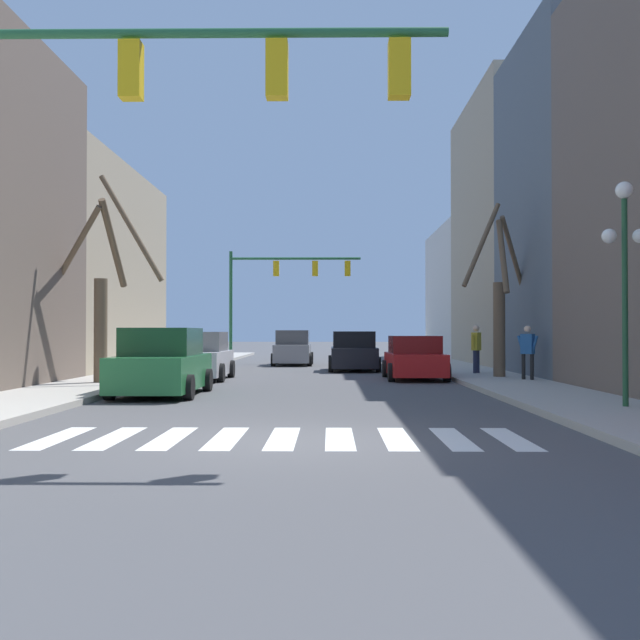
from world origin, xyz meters
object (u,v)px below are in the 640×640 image
object	(u,v)px
street_lamp_right_corner	(625,248)
car_parked_right_mid	(414,359)
car_parked_left_near	(201,357)
street_tree_left_mid	(500,302)
pedestrian_on_right_sidewalk	(476,345)
street_tree_right_mid	(103,293)
traffic_signal_near	(140,118)
car_at_intersection	(293,349)
pedestrian_crossing_street	(528,348)
car_parked_right_far	(354,353)
traffic_signal_far	(280,280)
car_parked_right_near	(162,364)

from	to	relation	value
street_lamp_right_corner	car_parked_right_mid	xyz separation A→B (m)	(-3.09, 11.20, -2.71)
street_lamp_right_corner	car_parked_left_near	xyz separation A→B (m)	(-10.69, 10.85, -2.65)
street_lamp_right_corner	street_tree_left_mid	world-z (taller)	street_tree_left_mid
pedestrian_on_right_sidewalk	street_lamp_right_corner	bearing A→B (deg)	35.78
pedestrian_on_right_sidewalk	street_tree_right_mid	world-z (taller)	street_tree_right_mid
traffic_signal_near	car_parked_left_near	world-z (taller)	traffic_signal_near
car_at_intersection	pedestrian_crossing_street	world-z (taller)	pedestrian_crossing_street
car_parked_left_near	pedestrian_crossing_street	size ratio (longest dim) A/B	2.45
car_at_intersection	car_parked_right_far	bearing A→B (deg)	27.42
car_parked_right_mid	street_tree_right_mid	bearing A→B (deg)	110.14
car_parked_right_mid	car_parked_left_near	bearing A→B (deg)	92.69
car_at_intersection	traffic_signal_near	bearing A→B (deg)	-1.90
traffic_signal_near	traffic_signal_far	bearing A→B (deg)	89.93
car_at_intersection	street_tree_right_mid	size ratio (longest dim) A/B	0.66
car_parked_right_near	pedestrian_crossing_street	xyz separation A→B (m)	(10.90, 4.41, 0.35)
car_parked_right_mid	street_tree_right_mid	size ratio (longest dim) A/B	0.68
street_lamp_right_corner	car_parked_right_near	xyz separation A→B (m)	(-10.61, 4.33, -2.60)
street_tree_left_mid	traffic_signal_far	bearing A→B (deg)	119.85
traffic_signal_far	car_parked_right_mid	size ratio (longest dim) A/B	1.67
car_at_intersection	traffic_signal_far	bearing A→B (deg)	-162.90
traffic_signal_near	pedestrian_on_right_sidewalk	size ratio (longest dim) A/B	4.04
car_parked_right_near	pedestrian_crossing_street	distance (m)	11.76
car_parked_left_near	car_at_intersection	bearing A→B (deg)	-12.75
traffic_signal_far	car_parked_right_far	bearing A→B (deg)	-65.84
car_parked_right_far	traffic_signal_near	bearing A→B (deg)	169.97
pedestrian_on_right_sidewalk	street_tree_left_mid	distance (m)	2.68
car_at_intersection	pedestrian_on_right_sidewalk	distance (m)	12.52
traffic_signal_near	car_parked_right_mid	distance (m)	17.39
pedestrian_crossing_street	car_parked_right_far	bearing A→B (deg)	166.28
pedestrian_on_right_sidewalk	car_parked_left_near	bearing A→B (deg)	-47.14
street_tree_right_mid	car_parked_right_far	bearing A→B (deg)	49.69
traffic_signal_far	street_lamp_right_corner	size ratio (longest dim) A/B	1.55
car_parked_left_near	pedestrian_on_right_sidewalk	world-z (taller)	pedestrian_on_right_sidewalk
pedestrian_on_right_sidewalk	traffic_signal_near	bearing A→B (deg)	7.29
traffic_signal_far	pedestrian_on_right_sidewalk	world-z (taller)	traffic_signal_far
pedestrian_crossing_street	street_tree_left_mid	xyz separation A→B (m)	(-0.51, 1.68, 1.54)
street_tree_right_mid	car_at_intersection	bearing A→B (deg)	71.24
car_at_intersection	pedestrian_crossing_street	bearing A→B (deg)	30.77
street_lamp_right_corner	car_at_intersection	xyz separation A→B (m)	(-8.01, 22.69, -2.61)
street_lamp_right_corner	car_parked_left_near	bearing A→B (deg)	134.59
car_parked_right_mid	car_parked_right_far	world-z (taller)	car_parked_right_far
car_parked_right_near	car_at_intersection	distance (m)	18.54
traffic_signal_near	street_tree_right_mid	world-z (taller)	street_tree_right_mid
car_parked_right_near	street_tree_right_mid	size ratio (longest dim) A/B	0.72
car_parked_right_near	pedestrian_on_right_sidewalk	world-z (taller)	pedestrian_on_right_sidewalk
car_parked_right_mid	car_at_intersection	world-z (taller)	car_at_intersection
traffic_signal_near	street_tree_right_mid	xyz separation A→B (m)	(-4.25, 12.17, -1.94)
car_parked_right_mid	car_parked_right_far	distance (m)	6.17
car_parked_right_far	car_at_intersection	bearing A→B (deg)	27.42
street_tree_left_mid	street_tree_right_mid	world-z (taller)	street_tree_right_mid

